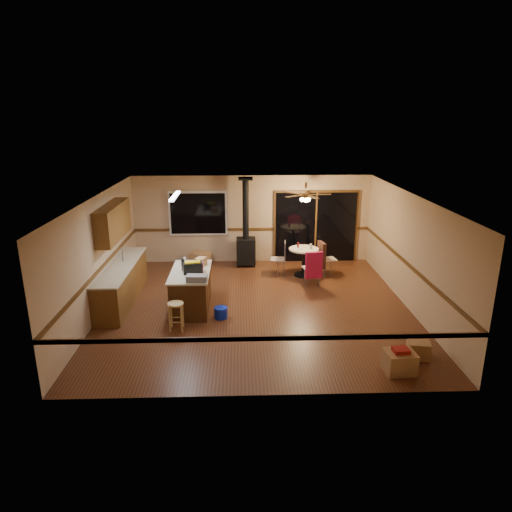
{
  "coord_description": "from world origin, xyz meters",
  "views": [
    {
      "loc": [
        -0.35,
        -9.78,
        4.29
      ],
      "look_at": [
        0.0,
        0.3,
        1.15
      ],
      "focal_mm": 32.0,
      "sensor_mm": 36.0,
      "label": 1
    }
  ],
  "objects_px": {
    "wood_stove": "(246,242)",
    "chair_near": "(314,265)",
    "bar_stool": "(176,316)",
    "chair_left": "(282,254)",
    "box_corner_a": "(400,362)",
    "chair_right": "(322,255)",
    "toolbox_black": "(193,268)",
    "box_under_window": "(200,259)",
    "kitchen_island": "(191,290)",
    "blue_bucket": "(221,313)",
    "box_corner_b": "(418,349)",
    "toolbox_grey": "(197,278)",
    "dining_table": "(304,257)"
  },
  "relations": [
    {
      "from": "dining_table",
      "to": "box_corner_b",
      "type": "distance_m",
      "value": 4.8
    },
    {
      "from": "chair_right",
      "to": "box_corner_a",
      "type": "distance_m",
      "value": 5.07
    },
    {
      "from": "wood_stove",
      "to": "box_under_window",
      "type": "xyz_separation_m",
      "value": [
        -1.34,
        0.01,
        -0.52
      ]
    },
    {
      "from": "toolbox_grey",
      "to": "box_corner_a",
      "type": "bearing_deg",
      "value": -31.2
    },
    {
      "from": "chair_right",
      "to": "box_under_window",
      "type": "relative_size",
      "value": 1.31
    },
    {
      "from": "kitchen_island",
      "to": "chair_near",
      "type": "distance_m",
      "value": 3.26
    },
    {
      "from": "chair_left",
      "to": "chair_right",
      "type": "bearing_deg",
      "value": -3.77
    },
    {
      "from": "box_corner_a",
      "to": "box_corner_b",
      "type": "bearing_deg",
      "value": 42.92
    },
    {
      "from": "box_corner_a",
      "to": "bar_stool",
      "type": "bearing_deg",
      "value": 156.5
    },
    {
      "from": "kitchen_island",
      "to": "box_corner_b",
      "type": "height_order",
      "value": "kitchen_island"
    },
    {
      "from": "toolbox_black",
      "to": "chair_left",
      "type": "relative_size",
      "value": 0.82
    },
    {
      "from": "toolbox_black",
      "to": "chair_near",
      "type": "height_order",
      "value": "toolbox_black"
    },
    {
      "from": "blue_bucket",
      "to": "chair_left",
      "type": "relative_size",
      "value": 0.57
    },
    {
      "from": "toolbox_grey",
      "to": "chair_left",
      "type": "xyz_separation_m",
      "value": [
        2.07,
        2.88,
        -0.38
      ]
    },
    {
      "from": "wood_stove",
      "to": "chair_near",
      "type": "bearing_deg",
      "value": -46.47
    },
    {
      "from": "bar_stool",
      "to": "chair_left",
      "type": "relative_size",
      "value": 1.16
    },
    {
      "from": "chair_right",
      "to": "box_under_window",
      "type": "xyz_separation_m",
      "value": [
        -3.44,
        0.91,
        -0.38
      ]
    },
    {
      "from": "chair_near",
      "to": "box_corner_a",
      "type": "distance_m",
      "value": 4.24
    },
    {
      "from": "chair_left",
      "to": "toolbox_black",
      "type": "bearing_deg",
      "value": -133.52
    },
    {
      "from": "toolbox_grey",
      "to": "box_corner_a",
      "type": "xyz_separation_m",
      "value": [
        3.67,
        -2.22,
        -0.78
      ]
    },
    {
      "from": "dining_table",
      "to": "box_corner_b",
      "type": "height_order",
      "value": "dining_table"
    },
    {
      "from": "kitchen_island",
      "to": "chair_left",
      "type": "height_order",
      "value": "chair_left"
    },
    {
      "from": "bar_stool",
      "to": "chair_left",
      "type": "xyz_separation_m",
      "value": [
        2.48,
        3.33,
        0.29
      ]
    },
    {
      "from": "blue_bucket",
      "to": "box_corner_b",
      "type": "relative_size",
      "value": 0.75
    },
    {
      "from": "chair_near",
      "to": "box_corner_a",
      "type": "xyz_separation_m",
      "value": [
        0.87,
        -4.13,
        -0.41
      ]
    },
    {
      "from": "toolbox_black",
      "to": "bar_stool",
      "type": "xyz_separation_m",
      "value": [
        -0.27,
        -1.0,
        -0.72
      ]
    },
    {
      "from": "chair_near",
      "to": "box_corner_a",
      "type": "relative_size",
      "value": 1.39
    },
    {
      "from": "chair_near",
      "to": "blue_bucket",
      "type": "bearing_deg",
      "value": -141.92
    },
    {
      "from": "toolbox_black",
      "to": "chair_left",
      "type": "xyz_separation_m",
      "value": [
        2.21,
        2.33,
        -0.43
      ]
    },
    {
      "from": "toolbox_grey",
      "to": "toolbox_black",
      "type": "bearing_deg",
      "value": 104.18
    },
    {
      "from": "bar_stool",
      "to": "box_corner_b",
      "type": "relative_size",
      "value": 1.52
    },
    {
      "from": "kitchen_island",
      "to": "box_under_window",
      "type": "xyz_separation_m",
      "value": [
        -0.04,
        3.06,
        -0.24
      ]
    },
    {
      "from": "kitchen_island",
      "to": "chair_left",
      "type": "xyz_separation_m",
      "value": [
        2.28,
        2.22,
        0.14
      ]
    },
    {
      "from": "kitchen_island",
      "to": "chair_right",
      "type": "xyz_separation_m",
      "value": [
        3.4,
        2.14,
        0.14
      ]
    },
    {
      "from": "kitchen_island",
      "to": "dining_table",
      "type": "height_order",
      "value": "kitchen_island"
    },
    {
      "from": "dining_table",
      "to": "chair_left",
      "type": "relative_size",
      "value": 1.58
    },
    {
      "from": "chair_near",
      "to": "toolbox_black",
      "type": "bearing_deg",
      "value": -155.18
    },
    {
      "from": "toolbox_grey",
      "to": "chair_left",
      "type": "relative_size",
      "value": 0.85
    },
    {
      "from": "box_under_window",
      "to": "box_corner_b",
      "type": "bearing_deg",
      "value": -50.9
    },
    {
      "from": "dining_table",
      "to": "chair_near",
      "type": "bearing_deg",
      "value": -81.32
    },
    {
      "from": "kitchen_island",
      "to": "chair_left",
      "type": "bearing_deg",
      "value": 44.18
    },
    {
      "from": "chair_left",
      "to": "chair_right",
      "type": "distance_m",
      "value": 1.12
    },
    {
      "from": "toolbox_grey",
      "to": "chair_near",
      "type": "bearing_deg",
      "value": 34.27
    },
    {
      "from": "wood_stove",
      "to": "box_corner_b",
      "type": "height_order",
      "value": "wood_stove"
    },
    {
      "from": "chair_right",
      "to": "wood_stove",
      "type": "bearing_deg",
      "value": 156.64
    },
    {
      "from": "bar_stool",
      "to": "chair_right",
      "type": "height_order",
      "value": "chair_right"
    },
    {
      "from": "chair_left",
      "to": "blue_bucket",
      "type": "bearing_deg",
      "value": -119.69
    },
    {
      "from": "blue_bucket",
      "to": "chair_right",
      "type": "xyz_separation_m",
      "value": [
        2.7,
        2.71,
        0.47
      ]
    },
    {
      "from": "toolbox_black",
      "to": "box_under_window",
      "type": "xyz_separation_m",
      "value": [
        -0.11,
        3.17,
        -0.8
      ]
    },
    {
      "from": "bar_stool",
      "to": "chair_near",
      "type": "height_order",
      "value": "chair_near"
    }
  ]
}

